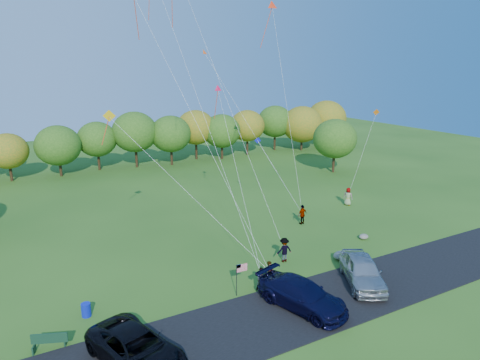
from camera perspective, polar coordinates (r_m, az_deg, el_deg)
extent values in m
plane|color=#2A5518|center=(31.12, 4.82, -12.95)|extent=(140.00, 140.00, 0.00)
cube|color=black|center=(28.30, 9.45, -16.13)|extent=(44.00, 6.00, 0.06)
cylinder|color=#382614|center=(61.26, -28.29, 0.93)|extent=(0.36, 0.36, 2.94)
ellipsoid|color=#275616|center=(60.60, -28.70, 4.13)|extent=(6.22, 6.22, 5.60)
cylinder|color=#382614|center=(61.10, -22.47, 1.42)|extent=(0.36, 0.36, 2.62)
ellipsoid|color=#416D1B|center=(60.51, -22.75, 4.19)|extent=(5.27, 5.27, 4.74)
cylinder|color=#382614|center=(64.70, -19.21, 2.37)|extent=(0.36, 0.36, 2.46)
ellipsoid|color=#416D1B|center=(64.17, -19.43, 4.84)|extent=(4.92, 4.92, 4.43)
cylinder|color=#382614|center=(62.75, -14.47, 2.36)|extent=(0.36, 0.36, 2.45)
ellipsoid|color=#416D1B|center=(62.11, -14.68, 5.43)|extent=(6.74, 6.74, 6.06)
cylinder|color=#382614|center=(64.73, -10.11, 3.03)|extent=(0.36, 0.36, 2.54)
ellipsoid|color=#275616|center=(64.18, -10.23, 5.67)|extent=(5.40, 5.40, 4.86)
cylinder|color=#382614|center=(69.03, -5.94, 3.83)|extent=(0.36, 0.36, 2.28)
ellipsoid|color=#275616|center=(68.46, -6.02, 6.56)|extent=(6.74, 6.74, 6.06)
cylinder|color=#382614|center=(68.34, -1.16, 4.04)|extent=(0.36, 0.36, 2.84)
ellipsoid|color=#275616|center=(67.81, -1.17, 6.61)|extent=(5.19, 5.19, 4.67)
cylinder|color=#382614|center=(70.24, 1.76, 4.23)|extent=(0.36, 0.36, 2.59)
ellipsoid|color=#416D1B|center=(69.72, 1.78, 6.72)|extent=(5.50, 5.50, 4.95)
cylinder|color=#382614|center=(73.77, 5.81, 4.57)|extent=(0.36, 0.36, 2.29)
ellipsoid|color=#275616|center=(73.30, 5.87, 6.74)|extent=(5.14, 5.14, 4.62)
cylinder|color=#382614|center=(76.72, 7.50, 5.27)|extent=(0.36, 0.36, 3.20)
ellipsoid|color=#275616|center=(76.18, 7.60, 8.02)|extent=(6.48, 6.48, 5.83)
cylinder|color=#382614|center=(80.24, 11.02, 5.20)|extent=(0.36, 0.36, 2.22)
ellipsoid|color=#275616|center=(79.81, 11.12, 7.22)|extent=(5.36, 5.36, 4.82)
cylinder|color=#382614|center=(61.05, 12.36, 2.31)|extent=(0.36, 0.36, 2.80)
ellipsoid|color=#275616|center=(60.41, 12.54, 5.40)|extent=(6.00, 6.00, 5.40)
imported|color=black|center=(23.55, -13.66, -21.00)|extent=(4.55, 6.65, 1.69)
imported|color=black|center=(27.51, 8.27, -14.90)|extent=(4.10, 6.45, 1.74)
imported|color=#A2A7AD|center=(31.00, 16.00, -11.54)|extent=(4.63, 5.99, 1.90)
imported|color=#4C4C59|center=(29.86, 4.01, -12.30)|extent=(0.77, 0.71, 1.77)
imported|color=#4C4C59|center=(29.34, 2.90, -13.02)|extent=(0.87, 0.74, 1.57)
imported|color=#4C4C59|center=(33.18, 5.92, -9.25)|extent=(1.30, 0.82, 1.93)
imported|color=#4C4C59|center=(40.85, 8.32, -4.57)|extent=(1.18, 0.66, 1.89)
imported|color=#4C4C59|center=(47.19, 14.20, -2.15)|extent=(1.04, 1.12, 1.92)
cube|color=#143721|center=(26.25, -24.05, -19.07)|extent=(1.78, 0.81, 0.06)
cube|color=#143721|center=(25.93, -24.08, -18.71)|extent=(1.76, 0.75, 0.57)
cube|color=#143721|center=(26.37, -25.77, -19.69)|extent=(0.25, 0.46, 0.44)
cube|color=#143721|center=(26.40, -22.22, -19.21)|extent=(0.25, 0.46, 0.44)
cylinder|color=#0C1EB9|center=(28.31, -19.83, -15.98)|extent=(0.56, 0.56, 0.84)
cylinder|color=black|center=(28.45, -0.46, -13.24)|extent=(0.05, 0.05, 2.21)
cube|color=red|center=(28.25, 0.26, -11.64)|extent=(0.79, 0.53, 0.02)
cube|color=navy|center=(28.09, -0.18, -11.44)|extent=(0.32, 0.02, 0.25)
ellipsoid|color=gray|center=(34.52, 13.34, -9.76)|extent=(1.30, 1.02, 0.65)
ellipsoid|color=gray|center=(38.82, 16.16, -7.26)|extent=(0.85, 0.71, 0.44)
cone|color=#FF5510|center=(44.18, -4.75, 16.62)|extent=(0.78, 0.65, 0.62)
cone|color=red|center=(42.30, 4.33, 22.18)|extent=(1.09, 0.67, 0.95)
cube|color=#BE590D|center=(47.00, 17.71, 8.60)|extent=(0.66, 0.29, 0.69)
cube|color=yellow|center=(32.30, -17.04, 8.18)|extent=(0.88, 0.26, 0.88)
cube|color=#171FE8|center=(41.47, 2.38, 5.30)|extent=(0.61, 0.25, 0.60)
cone|color=#CE0E3D|center=(38.01, -2.96, 12.06)|extent=(0.75, 0.41, 0.68)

